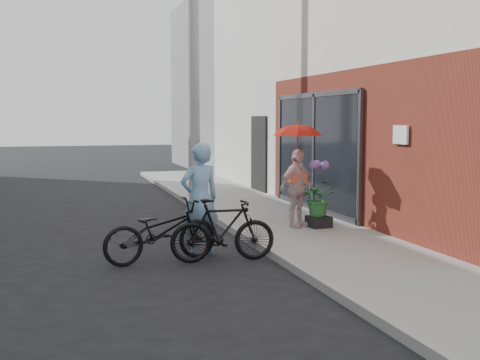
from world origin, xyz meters
name	(u,v)px	position (x,y,z in m)	size (l,w,h in m)	color
ground	(213,263)	(0.00, 0.00, 0.00)	(80.00, 80.00, 0.00)	black
sidewalk	(295,227)	(2.10, 2.00, 0.06)	(2.20, 24.00, 0.12)	#999993
curb	(235,231)	(0.94, 2.00, 0.06)	(0.12, 24.00, 0.12)	#9E9E99
plaster_building	(361,74)	(7.20, 9.00, 3.50)	(8.00, 6.00, 7.00)	white
east_building_far	(281,85)	(7.20, 16.00, 3.50)	(8.00, 8.00, 7.00)	gray
utility_pole	(193,59)	(1.10, 6.00, 3.50)	(0.28, 0.28, 7.00)	#9E9E99
officer	(200,199)	(-0.06, 0.57, 0.86)	(0.63, 0.41, 1.72)	#79ABD7
bike_left	(161,231)	(-0.70, 0.29, 0.45)	(0.60, 1.73, 0.91)	black
bike_right	(223,230)	(0.16, 0.06, 0.46)	(0.43, 1.54, 0.93)	black
kimono_woman	(297,188)	(2.02, 1.75, 0.83)	(0.83, 0.34, 1.41)	beige
parasol	(297,129)	(2.02, 1.75, 1.90)	(0.83, 0.83, 0.73)	red
planter	(319,222)	(2.40, 1.61, 0.22)	(0.38, 0.38, 0.20)	black
potted_plant	(319,198)	(2.40, 1.61, 0.65)	(0.60, 0.52, 0.66)	#29672F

